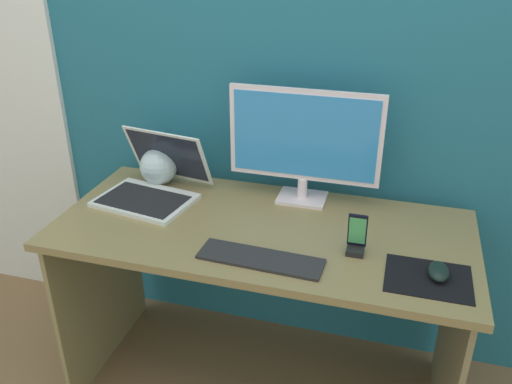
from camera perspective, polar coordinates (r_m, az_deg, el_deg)
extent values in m
plane|color=brown|center=(2.31, 0.52, -19.83)|extent=(8.00, 8.00, 0.00)
cube|color=#23677F|center=(2.03, 3.81, 14.42)|extent=(6.00, 0.04, 2.50)
cube|color=olive|center=(1.85, 0.62, -4.07)|extent=(1.44, 0.65, 0.03)
cube|color=#8F7E4F|center=(2.30, -16.18, -9.49)|extent=(0.02, 0.61, 0.72)
cube|color=#877650|center=(2.04, 20.03, -15.60)|extent=(0.02, 0.61, 0.72)
cube|color=white|center=(2.03, 4.94, -0.62)|extent=(0.18, 0.14, 0.01)
cylinder|color=white|center=(2.01, 4.99, 0.48)|extent=(0.04, 0.04, 0.07)
cube|color=white|center=(1.93, 5.23, 6.03)|extent=(0.56, 0.02, 0.34)
cube|color=#338CD8|center=(1.92, 5.17, 5.93)|extent=(0.52, 0.00, 0.30)
cube|color=white|center=(2.04, -11.78, -0.87)|extent=(0.38, 0.30, 0.02)
cube|color=black|center=(2.03, -12.01, -0.78)|extent=(0.34, 0.24, 0.00)
cube|color=white|center=(2.12, -9.39, 3.89)|extent=(0.36, 0.15, 0.22)
cube|color=#1E2333|center=(2.11, -9.46, 3.89)|extent=(0.33, 0.13, 0.20)
sphere|color=silver|center=(2.16, -10.40, 2.71)|extent=(0.15, 0.15, 0.15)
cube|color=#272627|center=(1.67, 0.49, -7.17)|extent=(0.40, 0.13, 0.01)
cube|color=black|center=(1.67, 17.95, -8.78)|extent=(0.25, 0.20, 0.00)
ellipsoid|color=black|center=(1.67, 18.96, -8.04)|extent=(0.06, 0.10, 0.04)
cube|color=black|center=(1.72, 10.58, -6.19)|extent=(0.06, 0.05, 0.02)
cube|color=black|center=(1.70, 10.81, -4.05)|extent=(0.06, 0.03, 0.12)
cube|color=#4CB266|center=(1.69, 10.79, -4.11)|extent=(0.05, 0.02, 0.10)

